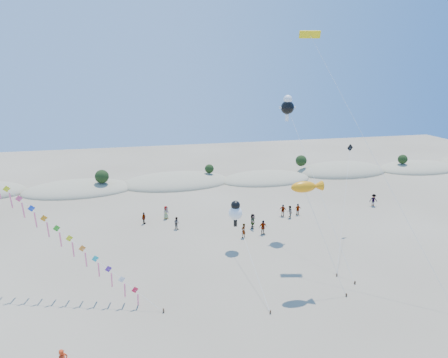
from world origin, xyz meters
TOP-DOWN VIEW (x-y plane):
  - dune_ridge at (1.06, 45.14)m, footprint 145.30×11.49m
  - fish_kite at (8.35, 10.92)m, footprint 4.46×3.53m
  - cartoon_kite_low at (4.10, 19.06)m, footprint 1.51×12.77m
  - cartoon_kite_high at (11.31, 23.48)m, footprint 2.86×14.76m
  - parafoil_kite at (11.87, 19.00)m, footprint 8.07×16.41m
  - dark_kite at (16.84, 18.70)m, footprint 7.22×10.99m
  - beachgoers at (9.53, 25.77)m, footprint 33.68×8.64m

SIDE VIEW (x-z plane):
  - dune_ridge at x=1.06m, z-range -2.67..2.90m
  - beachgoers at x=9.53m, z-range -0.06..1.79m
  - cartoon_kite_low at x=4.10m, z-range 1.55..7.10m
  - dark_kite at x=16.84m, z-range 1.78..12.36m
  - fish_kite at x=8.35m, z-range 4.41..14.27m
  - cartoon_kite_high at x=11.31m, z-range 6.87..23.15m
  - parafoil_kite at x=11.87m, z-range 10.38..33.19m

